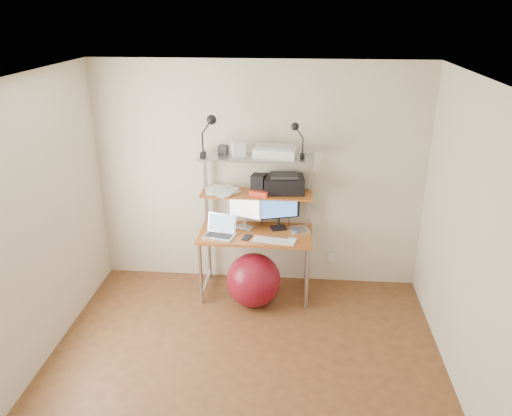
{
  "coord_description": "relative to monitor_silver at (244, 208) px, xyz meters",
  "views": [
    {
      "loc": [
        0.42,
        -3.37,
        3.0
      ],
      "look_at": [
        0.03,
        1.15,
        1.15
      ],
      "focal_mm": 35.0,
      "sensor_mm": 36.0,
      "label": 1
    }
  ],
  "objects": [
    {
      "name": "room",
      "position": [
        0.13,
        -1.57,
        0.28
      ],
      "size": [
        3.6,
        3.6,
        3.6
      ],
      "color": "brown",
      "rests_on": "ground"
    },
    {
      "name": "computer_desk",
      "position": [
        0.13,
        -0.06,
        -0.01
      ],
      "size": [
        1.2,
        0.6,
        1.57
      ],
      "color": "#AF6622",
      "rests_on": "ground"
    },
    {
      "name": "wall_outlet",
      "position": [
        0.98,
        0.22,
        -0.67
      ],
      "size": [
        0.08,
        0.01,
        0.12
      ],
      "primitive_type": "cube",
      "color": "silver",
      "rests_on": "room"
    },
    {
      "name": "monitor_silver",
      "position": [
        0.0,
        0.0,
        0.0
      ],
      "size": [
        0.37,
        0.19,
        0.43
      ],
      "rotation": [
        0.0,
        0.0,
        -0.32
      ],
      "color": "#B9BABE",
      "rests_on": "desktop"
    },
    {
      "name": "monitor_black",
      "position": [
        0.37,
        0.02,
        0.0
      ],
      "size": [
        0.45,
        0.18,
        0.46
      ],
      "rotation": [
        0.0,
        0.0,
        0.29
      ],
      "color": "black",
      "rests_on": "desktop"
    },
    {
      "name": "laptop",
      "position": [
        -0.23,
        -0.21,
        -0.18
      ],
      "size": [
        0.37,
        0.32,
        0.28
      ],
      "rotation": [
        0.0,
        0.0,
        -0.24
      ],
      "color": "silver",
      "rests_on": "desktop"
    },
    {
      "name": "keyboard",
      "position": [
        0.34,
        -0.31,
        -0.22
      ],
      "size": [
        0.45,
        0.2,
        0.01
      ],
      "primitive_type": "cube",
      "rotation": [
        0.0,
        0.0,
        -0.18
      ],
      "color": "silver",
      "rests_on": "desktop"
    },
    {
      "name": "mouse",
      "position": [
        0.53,
        -0.29,
        -0.22
      ],
      "size": [
        0.1,
        0.08,
        0.02
      ],
      "primitive_type": "cube",
      "rotation": [
        0.0,
        0.0,
        -0.28
      ],
      "color": "silver",
      "rests_on": "desktop"
    },
    {
      "name": "mac_mini",
      "position": [
        0.6,
        -0.07,
        -0.21
      ],
      "size": [
        0.24,
        0.24,
        0.04
      ],
      "primitive_type": "cube",
      "rotation": [
        0.0,
        0.0,
        0.28
      ],
      "color": "silver",
      "rests_on": "desktop"
    },
    {
      "name": "phone",
      "position": [
        0.05,
        -0.26,
        -0.22
      ],
      "size": [
        0.1,
        0.15,
        0.01
      ],
      "primitive_type": "cube",
      "rotation": [
        0.0,
        0.0,
        -0.24
      ],
      "color": "black",
      "rests_on": "desktop"
    },
    {
      "name": "printer",
      "position": [
        0.42,
        0.04,
        0.28
      ],
      "size": [
        0.45,
        0.33,
        0.2
      ],
      "rotation": [
        0.0,
        0.0,
        0.1
      ],
      "color": "black",
      "rests_on": "mid_shelf"
    },
    {
      "name": "nas_cube",
      "position": [
        0.15,
        -0.0,
        0.29
      ],
      "size": [
        0.17,
        0.17,
        0.2
      ],
      "primitive_type": "cube",
      "rotation": [
        0.0,
        0.0,
        -0.21
      ],
      "color": "black",
      "rests_on": "mid_shelf"
    },
    {
      "name": "red_box",
      "position": [
        0.17,
        -0.08,
        0.21
      ],
      "size": [
        0.22,
        0.18,
        0.05
      ],
      "primitive_type": "cube",
      "rotation": [
        0.0,
        0.0,
        -0.27
      ],
      "color": "red",
      "rests_on": "mid_shelf"
    },
    {
      "name": "scanner",
      "position": [
        0.32,
        0.01,
        0.64
      ],
      "size": [
        0.46,
        0.33,
        0.11
      ],
      "rotation": [
        0.0,
        0.0,
        -0.12
      ],
      "color": "silver",
      "rests_on": "top_shelf"
    },
    {
      "name": "box_white",
      "position": [
        -0.06,
        -0.01,
        0.66
      ],
      "size": [
        0.16,
        0.14,
        0.15
      ],
      "primitive_type": "cube",
      "rotation": [
        0.0,
        0.0,
        0.3
      ],
      "color": "silver",
      "rests_on": "top_shelf"
    },
    {
      "name": "box_grey",
      "position": [
        -0.22,
        0.05,
        0.63
      ],
      "size": [
        0.11,
        0.11,
        0.09
      ],
      "primitive_type": "cube",
      "rotation": [
        0.0,
        0.0,
        -0.19
      ],
      "color": "#2D2D30",
      "rests_on": "top_shelf"
    },
    {
      "name": "clip_lamp_left",
      "position": [
        -0.33,
        -0.1,
        0.91
      ],
      "size": [
        0.18,
        0.1,
        0.44
      ],
      "color": "black",
      "rests_on": "top_shelf"
    },
    {
      "name": "clip_lamp_right",
      "position": [
        0.53,
        -0.04,
        0.85
      ],
      "size": [
        0.15,
        0.08,
        0.37
      ],
      "color": "black",
      "rests_on": "top_shelf"
    },
    {
      "name": "exercise_ball",
      "position": [
        0.13,
        -0.35,
        -0.68
      ],
      "size": [
        0.58,
        0.58,
        0.58
      ],
      "primitive_type": "sphere",
      "color": "maroon",
      "rests_on": "floor"
    },
    {
      "name": "paper_stack",
      "position": [
        -0.24,
        0.0,
        0.2
      ],
      "size": [
        0.42,
        0.41,
        0.02
      ],
      "color": "white",
      "rests_on": "mid_shelf"
    }
  ]
}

